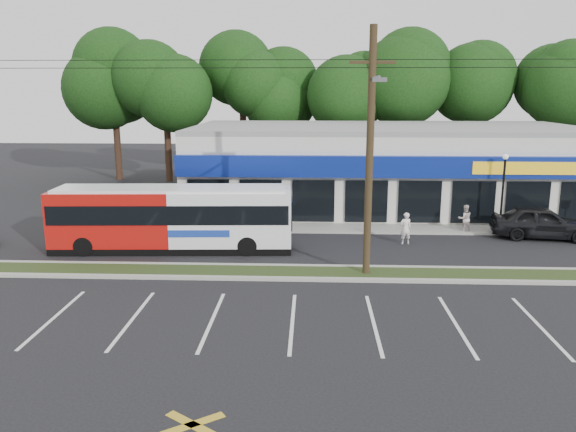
{
  "coord_description": "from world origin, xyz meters",
  "views": [
    {
      "loc": [
        0.71,
        -21.46,
        7.52
      ],
      "look_at": [
        -0.43,
        5.0,
        1.61
      ],
      "focal_mm": 35.0,
      "sensor_mm": 36.0,
      "label": 1
    }
  ],
  "objects_px": {
    "metrobus": "(173,217)",
    "car_silver": "(127,224)",
    "car_dark": "(542,222)",
    "lamp_post": "(503,183)",
    "utility_pole": "(366,145)",
    "pedestrian_a": "(406,228)",
    "pedestrian_b": "(465,219)"
  },
  "relations": [
    {
      "from": "metrobus",
      "to": "pedestrian_a",
      "type": "bearing_deg",
      "value": 4.55
    },
    {
      "from": "lamp_post",
      "to": "car_silver",
      "type": "distance_m",
      "value": 20.19
    },
    {
      "from": "lamp_post",
      "to": "metrobus",
      "type": "xyz_separation_m",
      "value": [
        -16.96,
        -4.3,
        -1.05
      ]
    },
    {
      "from": "metrobus",
      "to": "pedestrian_a",
      "type": "xyz_separation_m",
      "value": [
        11.37,
        1.5,
        -0.82
      ]
    },
    {
      "from": "lamp_post",
      "to": "car_dark",
      "type": "bearing_deg",
      "value": -38.89
    },
    {
      "from": "utility_pole",
      "to": "pedestrian_a",
      "type": "bearing_deg",
      "value": 63.03
    },
    {
      "from": "metrobus",
      "to": "pedestrian_b",
      "type": "relative_size",
      "value": 7.54
    },
    {
      "from": "car_dark",
      "to": "pedestrian_b",
      "type": "bearing_deg",
      "value": 82.08
    },
    {
      "from": "lamp_post",
      "to": "pedestrian_b",
      "type": "distance_m",
      "value": 2.78
    },
    {
      "from": "lamp_post",
      "to": "car_silver",
      "type": "xyz_separation_m",
      "value": [
        -20.0,
        -1.95,
        -2.01
      ]
    },
    {
      "from": "car_dark",
      "to": "utility_pole",
      "type": "bearing_deg",
      "value": 131.56
    },
    {
      "from": "metrobus",
      "to": "car_silver",
      "type": "distance_m",
      "value": 3.97
    },
    {
      "from": "car_dark",
      "to": "lamp_post",
      "type": "bearing_deg",
      "value": 59.11
    },
    {
      "from": "utility_pole",
      "to": "lamp_post",
      "type": "xyz_separation_m",
      "value": [
        8.17,
        7.87,
        -2.74
      ]
    },
    {
      "from": "pedestrian_b",
      "to": "car_silver",
      "type": "bearing_deg",
      "value": 0.15
    },
    {
      "from": "car_silver",
      "to": "pedestrian_b",
      "type": "bearing_deg",
      "value": -90.6
    },
    {
      "from": "utility_pole",
      "to": "metrobus",
      "type": "relative_size",
      "value": 4.34
    },
    {
      "from": "metrobus",
      "to": "car_silver",
      "type": "xyz_separation_m",
      "value": [
        -3.04,
        2.35,
        -0.96
      ]
    },
    {
      "from": "utility_pole",
      "to": "pedestrian_a",
      "type": "height_order",
      "value": "utility_pole"
    },
    {
      "from": "utility_pole",
      "to": "car_silver",
      "type": "relative_size",
      "value": 12.48
    },
    {
      "from": "metrobus",
      "to": "pedestrian_b",
      "type": "xyz_separation_m",
      "value": [
        14.96,
        4.0,
        -0.86
      ]
    },
    {
      "from": "utility_pole",
      "to": "car_dark",
      "type": "bearing_deg",
      "value": 33.56
    },
    {
      "from": "car_dark",
      "to": "car_silver",
      "type": "xyz_separation_m",
      "value": [
        -21.67,
        -0.6,
        -0.19
      ]
    },
    {
      "from": "metrobus",
      "to": "car_dark",
      "type": "bearing_deg",
      "value": 6.04
    },
    {
      "from": "lamp_post",
      "to": "metrobus",
      "type": "distance_m",
      "value": 17.52
    },
    {
      "from": "lamp_post",
      "to": "car_silver",
      "type": "relative_size",
      "value": 1.06
    },
    {
      "from": "utility_pole",
      "to": "pedestrian_a",
      "type": "distance_m",
      "value": 7.32
    },
    {
      "from": "car_dark",
      "to": "metrobus",
      "type": "bearing_deg",
      "value": 107.01
    },
    {
      "from": "metrobus",
      "to": "car_silver",
      "type": "bearing_deg",
      "value": 139.34
    },
    {
      "from": "lamp_post",
      "to": "pedestrian_b",
      "type": "height_order",
      "value": "lamp_post"
    },
    {
      "from": "lamp_post",
      "to": "pedestrian_b",
      "type": "relative_size",
      "value": 2.78
    },
    {
      "from": "metrobus",
      "to": "pedestrian_b",
      "type": "distance_m",
      "value": 15.51
    }
  ]
}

